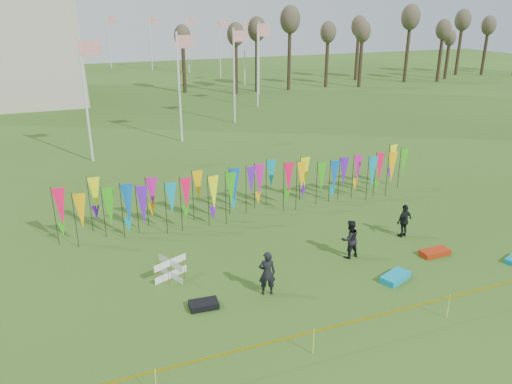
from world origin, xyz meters
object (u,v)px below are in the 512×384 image
object	(u,v)px
kite_bag_turquoise	(395,277)
person_left	(267,273)
kite_bag_red	(435,252)
box_kite	(171,269)
person_mid	(350,239)
person_right	(404,221)
kite_bag_black	(204,305)

from	to	relation	value
kite_bag_turquoise	person_left	bearing A→B (deg)	169.54
kite_bag_red	box_kite	bearing A→B (deg)	168.68
box_kite	kite_bag_turquoise	bearing A→B (deg)	-22.18
box_kite	kite_bag_turquoise	world-z (taller)	box_kite
box_kite	person_mid	size ratio (longest dim) A/B	0.51
person_right	kite_bag_red	xyz separation A→B (m)	(0.15, -1.97, -0.66)
box_kite	person_left	xyz separation A→B (m)	(3.02, -2.33, 0.43)
person_mid	person_right	size ratio (longest dim) A/B	1.06
kite_bag_turquoise	kite_bag_red	xyz separation A→B (m)	(2.78, 1.09, -0.01)
box_kite	kite_bag_red	xyz separation A→B (m)	(10.74, -2.15, -0.30)
box_kite	kite_bag_turquoise	distance (m)	8.59
person_mid	person_right	world-z (taller)	person_mid
person_left	kite_bag_red	size ratio (longest dim) A/B	1.36
person_right	person_mid	bearing A→B (deg)	-1.21
box_kite	person_left	size ratio (longest dim) A/B	0.49
box_kite	person_mid	distance (m)	7.34
person_left	kite_bag_turquoise	bearing A→B (deg)	-176.90
person_left	kite_bag_turquoise	xyz separation A→B (m)	(4.93, -0.91, -0.73)
person_right	kite_bag_turquoise	world-z (taller)	person_right
kite_bag_turquoise	box_kite	bearing A→B (deg)	157.82
person_mid	kite_bag_red	world-z (taller)	person_mid
kite_bag_black	box_kite	bearing A→B (deg)	105.08
kite_bag_black	kite_bag_turquoise	bearing A→B (deg)	-6.94
box_kite	person_right	bearing A→B (deg)	-0.95
kite_bag_black	person_mid	bearing A→B (deg)	11.69
person_right	kite_bag_black	distance (m)	10.21
kite_bag_red	person_mid	bearing A→B (deg)	161.36
box_kite	person_mid	xyz separation A→B (m)	(7.27, -0.98, 0.41)
person_right	box_kite	bearing A→B (deg)	-15.77
person_mid	person_right	xyz separation A→B (m)	(3.32, 0.80, -0.05)
person_right	person_left	bearing A→B (deg)	1.08
person_left	person_right	world-z (taller)	person_left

